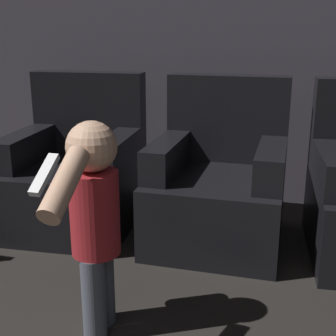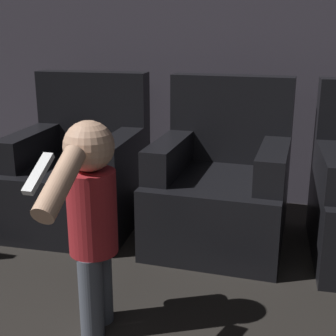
# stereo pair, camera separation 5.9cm
# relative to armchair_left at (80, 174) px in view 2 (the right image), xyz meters

# --- Properties ---
(wall_back) EXTENTS (8.40, 0.05, 2.60)m
(wall_back) POSITION_rel_armchair_left_xyz_m (0.86, 0.76, 0.96)
(wall_back) COLOR #3D3842
(wall_back) RESTS_ON ground_plane
(armchair_left) EXTENTS (0.83, 0.90, 1.00)m
(armchair_left) POSITION_rel_armchair_left_xyz_m (0.00, 0.00, 0.00)
(armchair_left) COLOR black
(armchair_left) RESTS_ON ground_plane
(armchair_middle) EXTENTS (0.80, 0.87, 1.00)m
(armchair_middle) POSITION_rel_armchair_left_xyz_m (0.96, 0.00, 0.00)
(armchair_middle) COLOR black
(armchair_middle) RESTS_ON ground_plane
(person_toddler) EXTENTS (0.21, 0.64, 0.94)m
(person_toddler) POSITION_rel_armchair_left_xyz_m (0.60, -1.10, 0.22)
(person_toddler) COLOR #474C56
(person_toddler) RESTS_ON ground_plane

